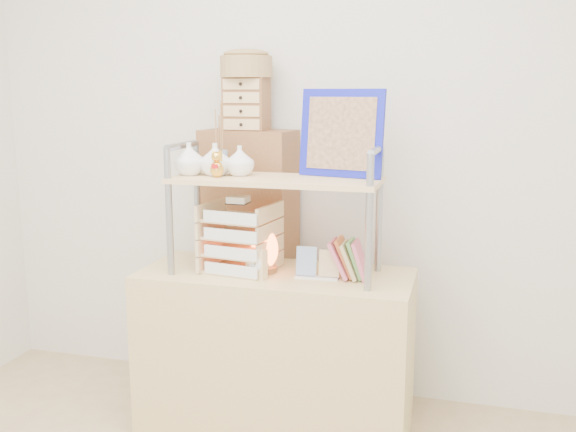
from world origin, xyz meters
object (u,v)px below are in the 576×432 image
Objects in this scene: desk at (276,352)px; salt_lamp at (265,250)px; letter_tray at (239,241)px; cabinet at (250,264)px.

salt_lamp is (-0.05, 0.00, 0.47)m from desk.
letter_tray is 0.12m from salt_lamp.
desk is 0.54m from cabinet.
salt_lamp is at bearing 179.37° from desk.
desk is 6.24× the size of salt_lamp.
salt_lamp reaches higher than desk.
salt_lamp is at bearing -55.86° from cabinet.
cabinet is 0.45m from salt_lamp.
cabinet reaches higher than desk.
letter_tray is (0.08, -0.38, 0.21)m from cabinet.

